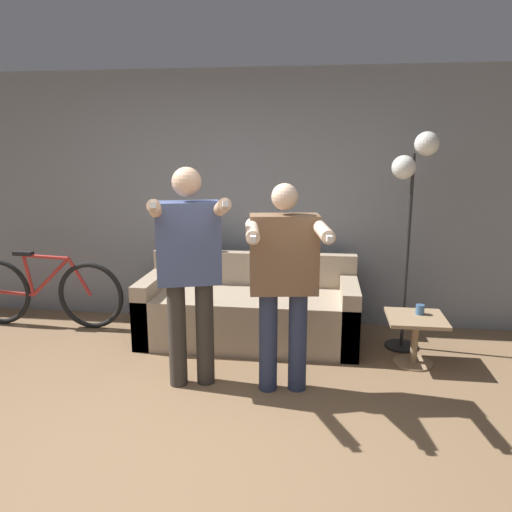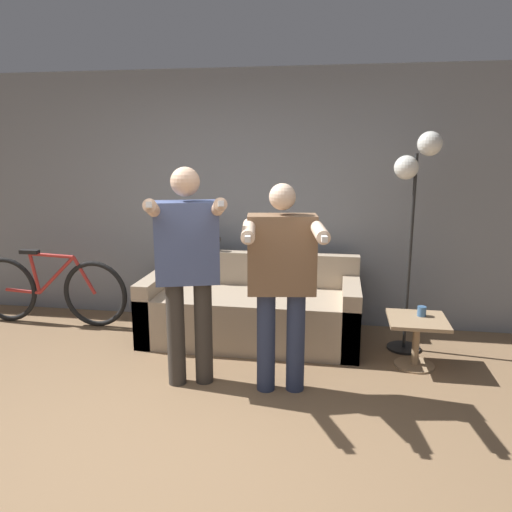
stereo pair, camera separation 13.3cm
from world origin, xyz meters
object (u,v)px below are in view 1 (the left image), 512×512
Objects in this scene: floor_lamp at (413,181)px; bicycle at (44,292)px; person_left at (189,262)px; couch at (249,312)px; person_right at (284,274)px; cat at (201,244)px; side_table at (415,330)px; cup at (420,309)px.

floor_lamp is 1.15× the size of bicycle.
floor_lamp is at bearing 12.12° from person_left.
person_right is (0.40, -0.98, 0.64)m from couch.
person_left is 2.23m from bicycle.
cat is (-0.94, 1.30, -0.05)m from person_right.
person_left is 2.09m from floor_lamp.
cat reaches higher than bicycle.
cup is (0.04, 0.07, 0.16)m from side_table.
bicycle reaches higher than side_table.
floor_lamp is at bearing -1.54° from bicycle.
person_left is 0.86× the size of floor_lamp.
couch is at bearing -179.81° from floor_lamp.
couch reaches higher than bicycle.
person_left is at bearing -161.04° from side_table.
floor_lamp is at bearing -8.93° from cat.
side_table is at bearing -13.62° from couch.
person_right is 18.87× the size of cup.
side_table is (2.03, -0.68, -0.56)m from cat.
side_table is 0.18m from cup.
floor_lamp is 3.80m from bicycle.
couch is 1.56m from cup.
person_left is 2.03m from cup.
person_left is 2.02m from side_table.
person_right is at bearing -17.19° from person_left.
couch is at bearing 166.38° from side_table.
person_left is 3.54× the size of side_table.
couch is at bearing -2.69° from bicycle.
couch is at bearing -30.30° from cat.
cat is 2.12m from floor_lamp.
cup is at bearing -16.33° from cat.
cup is at bearing 3.49° from person_left.
cup is at bearing 22.51° from person_right.
person_right is at bearing -136.76° from floor_lamp.
cat is at bearing 161.53° from side_table.
bicycle is at bearing 132.68° from person_left.
couch is at bearing 55.22° from person_left.
floor_lamp is at bearing 34.21° from person_right.
floor_lamp is at bearing 104.90° from cup.
side_table is at bearing 20.73° from person_right.
person_left reaches higher than side_table.
cat is at bearing 149.70° from couch.
couch reaches higher than side_table.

